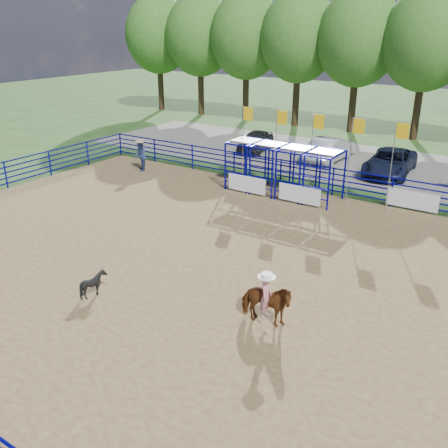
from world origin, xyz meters
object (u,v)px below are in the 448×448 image
(spectator_cowboy, at_px, (140,156))
(calf, at_px, (94,284))
(car_a, at_px, (256,141))
(horse_and_rider, at_px, (266,300))
(car_b, at_px, (330,149))
(car_c, at_px, (390,162))

(spectator_cowboy, bearing_deg, calf, -53.40)
(calf, height_order, spectator_cowboy, spectator_cowboy)
(car_a, bearing_deg, horse_and_rider, -69.54)
(car_a, bearing_deg, calf, -84.93)
(horse_and_rider, bearing_deg, car_b, 107.16)
(horse_and_rider, height_order, spectator_cowboy, horse_and_rider)
(car_a, bearing_deg, spectator_cowboy, -121.80)
(calf, distance_m, spectator_cowboy, 14.77)
(horse_and_rider, height_order, calf, horse_and_rider)
(spectator_cowboy, bearing_deg, horse_and_rider, -35.58)
(car_a, bearing_deg, car_c, -14.08)
(calf, xyz_separation_m, car_c, (3.79, 19.47, 0.28))
(spectator_cowboy, height_order, car_b, spectator_cowboy)
(spectator_cowboy, height_order, car_a, spectator_cowboy)
(horse_and_rider, bearing_deg, car_c, 95.34)
(car_a, bearing_deg, car_b, -6.20)
(calf, relative_size, car_c, 0.17)
(calf, bearing_deg, car_b, -31.13)
(spectator_cowboy, xyz_separation_m, car_a, (3.16, 8.18, -0.25))
(calf, xyz_separation_m, spectator_cowboy, (-8.80, 11.85, 0.50))
(horse_and_rider, height_order, car_a, horse_and_rider)
(car_b, bearing_deg, calf, 92.86)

